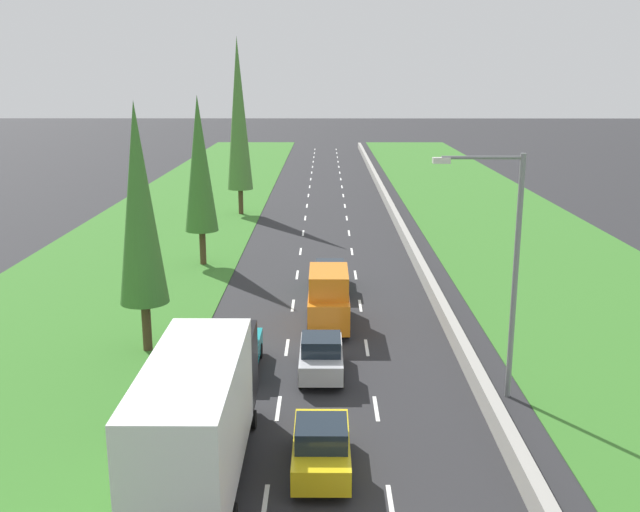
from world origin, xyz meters
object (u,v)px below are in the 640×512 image
(green_sedan_centre_lane, at_px, (330,276))
(street_light_mast, at_px, (507,260))
(poplar_tree_fourth, at_px, (239,115))
(yellow_hatchback_centre_lane, at_px, (321,447))
(poplar_tree_second, at_px, (139,205))
(orange_van_centre_lane, at_px, (329,298))
(white_box_truck_left_lane, at_px, (200,416))
(teal_hatchback_left_lane, at_px, (238,350))
(silver_hatchback_centre_lane, at_px, (321,356))
(poplar_tree_third, at_px, (200,165))

(green_sedan_centre_lane, xyz_separation_m, street_light_mast, (6.18, -13.72, 4.42))
(poplar_tree_fourth, bearing_deg, yellow_hatchback_centre_lane, -80.33)
(yellow_hatchback_centre_lane, relative_size, poplar_tree_second, 0.37)
(orange_van_centre_lane, bearing_deg, yellow_hatchback_centre_lane, -91.20)
(white_box_truck_left_lane, xyz_separation_m, orange_van_centre_lane, (3.72, 13.81, -0.78))
(orange_van_centre_lane, xyz_separation_m, teal_hatchback_left_lane, (-3.69, -5.26, -0.56))
(silver_hatchback_centre_lane, height_order, street_light_mast, street_light_mast)
(poplar_tree_third, height_order, poplar_tree_fourth, poplar_tree_fourth)
(teal_hatchback_left_lane, distance_m, poplar_tree_fourth, 35.34)
(white_box_truck_left_lane, bearing_deg, teal_hatchback_left_lane, 89.80)
(silver_hatchback_centre_lane, xyz_separation_m, poplar_tree_third, (-7.56, 17.52, 5.48))
(yellow_hatchback_centre_lane, bearing_deg, white_box_truck_left_lane, -167.98)
(poplar_tree_fourth, bearing_deg, green_sedan_centre_lane, -71.86)
(green_sedan_centre_lane, height_order, street_light_mast, street_light_mast)
(white_box_truck_left_lane, xyz_separation_m, teal_hatchback_left_lane, (0.03, 8.54, -1.35))
(yellow_hatchback_centre_lane, bearing_deg, poplar_tree_fourth, 99.67)
(street_light_mast, bearing_deg, green_sedan_centre_lane, 114.23)
(poplar_tree_fourth, distance_m, street_light_mast, 39.36)
(silver_hatchback_centre_lane, height_order, teal_hatchback_left_lane, same)
(yellow_hatchback_centre_lane, height_order, poplar_tree_second, poplar_tree_second)
(white_box_truck_left_lane, distance_m, poplar_tree_second, 12.15)
(poplar_tree_fourth, bearing_deg, orange_van_centre_lane, -75.61)
(orange_van_centre_lane, bearing_deg, silver_hatchback_centre_lane, -93.13)
(white_box_truck_left_lane, height_order, green_sedan_centre_lane, white_box_truck_left_lane)
(white_box_truck_left_lane, bearing_deg, green_sedan_centre_lane, 79.10)
(teal_hatchback_left_lane, relative_size, street_light_mast, 0.43)
(poplar_tree_second, relative_size, poplar_tree_third, 1.01)
(green_sedan_centre_lane, xyz_separation_m, poplar_tree_second, (-7.95, -9.20, 5.57))
(green_sedan_centre_lane, bearing_deg, white_box_truck_left_lane, -100.90)
(orange_van_centre_lane, relative_size, poplar_tree_third, 0.46)
(orange_van_centre_lane, bearing_deg, green_sedan_centre_lane, 89.09)
(poplar_tree_second, bearing_deg, street_light_mast, -17.77)
(orange_van_centre_lane, xyz_separation_m, green_sedan_centre_lane, (0.10, 6.01, -0.59))
(silver_hatchback_centre_lane, bearing_deg, orange_van_centre_lane, 86.87)
(teal_hatchback_left_lane, distance_m, poplar_tree_second, 7.24)
(yellow_hatchback_centre_lane, xyz_separation_m, orange_van_centre_lane, (0.27, 13.07, 0.56))
(silver_hatchback_centre_lane, relative_size, green_sedan_centre_lane, 0.87)
(yellow_hatchback_centre_lane, xyz_separation_m, green_sedan_centre_lane, (0.37, 19.09, -0.02))
(orange_van_centre_lane, distance_m, poplar_tree_third, 14.92)
(orange_van_centre_lane, height_order, street_light_mast, street_light_mast)
(orange_van_centre_lane, bearing_deg, poplar_tree_fourth, 104.39)
(yellow_hatchback_centre_lane, distance_m, poplar_tree_second, 13.64)
(poplar_tree_third, bearing_deg, poplar_tree_fourth, 88.57)
(teal_hatchback_left_lane, bearing_deg, poplar_tree_third, 103.88)
(yellow_hatchback_centre_lane, xyz_separation_m, white_box_truck_left_lane, (-3.45, -0.73, 1.35))
(poplar_tree_second, relative_size, street_light_mast, 1.19)
(yellow_hatchback_centre_lane, xyz_separation_m, poplar_tree_fourth, (-7.17, 42.11, 7.64))
(silver_hatchback_centre_lane, bearing_deg, white_box_truck_left_lane, -113.12)
(poplar_tree_second, bearing_deg, orange_van_centre_lane, 22.07)
(yellow_hatchback_centre_lane, distance_m, green_sedan_centre_lane, 19.09)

